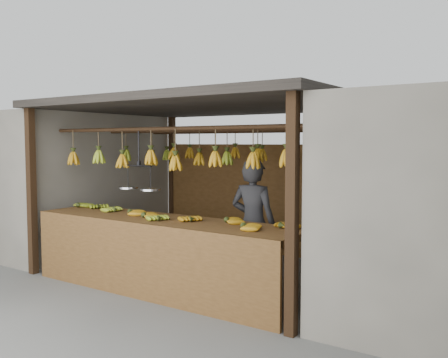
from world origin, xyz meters
The scene contains 8 objects.
ground centered at (0.00, 0.00, 0.00)m, with size 80.00×80.00×0.00m, color #5B5B57.
stall centered at (0.00, 0.33, 1.97)m, with size 4.30×3.30×2.40m.
neighbor_left centered at (-3.60, 0.00, 1.15)m, with size 3.00×3.00×2.30m, color slate.
counter centered at (0.06, -1.23, 0.72)m, with size 3.67×0.84×0.96m.
hanging_bananas centered at (0.01, 0.00, 1.62)m, with size 3.60×2.26×0.40m.
balance_scale centered at (-0.44, -1.00, 1.28)m, with size 0.68×0.28×0.78m.
vendor centered at (0.90, -0.37, 0.82)m, with size 0.59×0.39×1.63m, color #262628.
bag_bundles centered at (1.94, 1.35, 1.02)m, with size 0.08×0.26×1.25m.
Camera 1 is at (4.08, -5.66, 1.83)m, focal length 40.00 mm.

